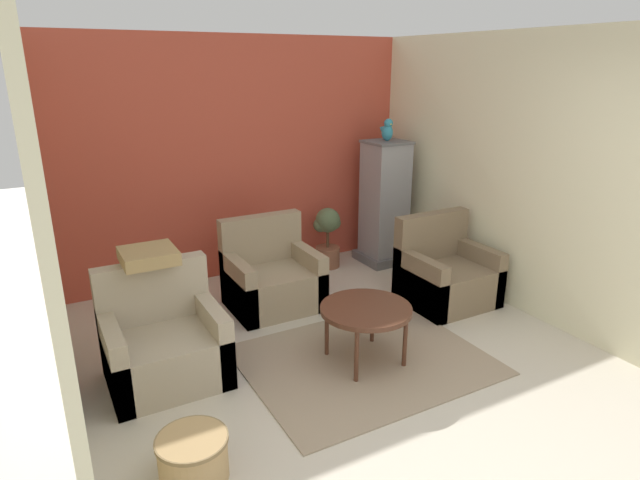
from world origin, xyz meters
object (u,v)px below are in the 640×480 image
parrot (387,130)px  potted_plant (327,235)px  armchair_left (164,346)px  armchair_middle (272,279)px  coffee_table (366,312)px  wicker_basket (193,456)px  armchair_right (445,276)px  birdcage (384,204)px

parrot → potted_plant: bearing=167.8°
armchair_left → armchair_middle: 1.49m
armchair_left → parrot: size_ratio=3.41×
coffee_table → wicker_basket: (-1.60, -0.61, -0.29)m
parrot → armchair_right: bearing=-96.4°
armchair_left → birdcage: size_ratio=0.60×
armchair_right → armchair_middle: size_ratio=1.00×
birdcage → wicker_basket: bearing=-141.3°
armchair_middle → potted_plant: bearing=33.6°
armchair_right → armchair_middle: (-1.58, 0.77, 0.00)m
parrot → potted_plant: parrot is taller
armchair_left → armchair_right: bearing=0.9°
armchair_right → armchair_left: bearing=-179.1°
parrot → birdcage: bearing=-90.0°
armchair_left → armchair_middle: same height
armchair_left → wicker_basket: bearing=-95.8°
armchair_right → coffee_table: bearing=-157.0°
armchair_left → potted_plant: (2.28, 1.49, 0.12)m
armchair_middle → wicker_basket: size_ratio=2.08×
birdcage → potted_plant: birdcage is taller
birdcage → parrot: (0.00, 0.00, 0.88)m
armchair_right → potted_plant: (-0.55, 1.45, 0.12)m
coffee_table → wicker_basket: bearing=-159.1°
coffee_table → wicker_basket: coffee_table is taller
wicker_basket → birdcage: bearing=38.7°
armchair_middle → birdcage: size_ratio=0.60×
armchair_middle → wicker_basket: armchair_middle is taller
coffee_table → parrot: 2.66m
coffee_table → birdcage: size_ratio=0.50×
potted_plant → wicker_basket: (-2.40, -2.63, -0.25)m
armchair_right → potted_plant: 1.56m
coffee_table → birdcage: birdcage is taller
armchair_right → armchair_middle: 1.76m
armchair_left → armchair_middle: (1.25, 0.81, 0.00)m
parrot → potted_plant: size_ratio=0.36×
armchair_middle → potted_plant: size_ratio=1.22×
coffee_table → wicker_basket: size_ratio=1.73×
armchair_right → wicker_basket: (-2.95, -1.18, -0.13)m
potted_plant → armchair_right: bearing=-69.2°
birdcage → parrot: 0.88m
armchair_right → birdcage: 1.37m
coffee_table → armchair_middle: 1.37m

